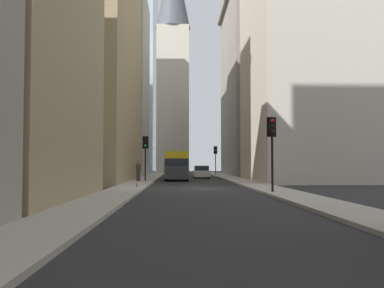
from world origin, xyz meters
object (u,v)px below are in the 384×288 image
Objects in this scene: traffic_light_far_junction at (216,154)px; traffic_light_foreground at (272,136)px; sedan_white at (201,172)px; discarded_bottle at (137,185)px; pedestrian at (138,170)px; delivery_truck at (177,166)px; traffic_light_midblock at (145,148)px.

traffic_light_foreground is at bearing 179.77° from traffic_light_far_junction.
discarded_bottle is at bearing 166.42° from sedan_white.
sedan_white is 2.49× the size of pedestrian.
pedestrian is (-4.25, 3.39, -0.38)m from delivery_truck.
traffic_light_foreground is 2.37× the size of pedestrian.
traffic_light_far_junction is (24.33, -8.20, 0.05)m from traffic_light_midblock.
traffic_light_midblock is at bearing -124.19° from pedestrian.
traffic_light_midblock reaches higher than discarded_bottle.
pedestrian is 10.49m from discarded_bottle.
traffic_light_foreground is 1.04× the size of traffic_light_midblock.
traffic_light_far_junction is 35.34m from discarded_bottle.
traffic_light_midblock reaches higher than delivery_truck.
traffic_light_foreground is at bearing -151.59° from traffic_light_midblock.
pedestrian is at bearing 55.81° from traffic_light_midblock.
pedestrian reaches higher than sedan_white.
traffic_light_foreground is 1.02× the size of traffic_light_far_junction.
traffic_light_far_junction reaches higher than discarded_bottle.
sedan_white is at bearing 167.78° from traffic_light_far_junction.
traffic_light_foreground reaches higher than delivery_truck.
sedan_white reaches higher than discarded_bottle.
traffic_light_foreground reaches higher than pedestrian.
traffic_light_foreground reaches higher than traffic_light_midblock.
delivery_truck is 3.74× the size of pedestrian.
traffic_light_far_junction is 14.85× the size of discarded_bottle.
traffic_light_foreground is 15.18× the size of discarded_bottle.
delivery_truck is 1.64× the size of traffic_light_midblock.
traffic_light_midblock is 25.67m from traffic_light_far_junction.
traffic_light_midblock is 10.36m from discarded_bottle.
pedestrian reaches higher than discarded_bottle.
sedan_white is 13.16m from pedestrian.
pedestrian is (15.32, 8.69, -2.07)m from traffic_light_foreground.
traffic_light_midblock is at bearing 1.27° from discarded_bottle.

